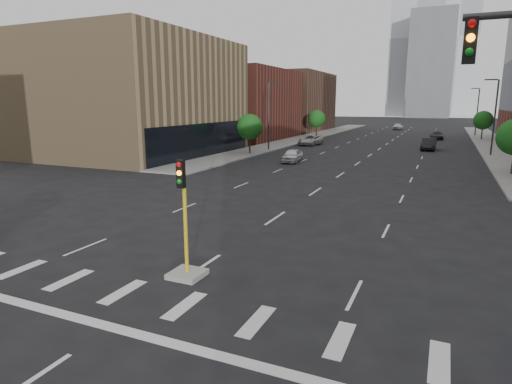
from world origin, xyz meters
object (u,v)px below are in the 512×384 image
Objects in this scene: car_near_left at (292,155)px; car_distant at (398,126)px; car_far_left at (310,140)px; median_traffic_signal at (186,252)px; car_mid_right at (429,144)px; car_deep_right at (437,135)px.

car_near_left is 0.92× the size of car_distant.
car_far_left is at bearing 95.98° from car_near_left.
median_traffic_signal is 51.70m from car_far_left.
car_mid_right reaches higher than car_far_left.
car_deep_right is 27.57m from car_distant.
car_near_left is 0.85× the size of car_mid_right.
car_distant is at bearing 81.00° from car_near_left.
car_mid_right is 1.04× the size of car_deep_right.
median_traffic_signal is 95.37m from car_distant.
car_mid_right is (13.05, 19.04, 0.10)m from car_near_left.
median_traffic_signal reaches higher than car_near_left.
median_traffic_signal is at bearing -95.87° from car_mid_right.
car_distant is at bearing 102.14° from car_mid_right.
median_traffic_signal is 0.95× the size of car_distant.
median_traffic_signal is 69.69m from car_deep_right.
car_near_left is 0.79× the size of car_far_left.
car_mid_right is at bearing -97.42° from car_deep_right.
car_distant is (-8.63, 44.98, -0.04)m from car_mid_right.
car_deep_right is at bearing -66.97° from car_distant.
car_near_left is 64.18m from car_distant.
car_mid_right reaches higher than car_distant.
car_far_left is (-10.50, 50.62, -0.23)m from median_traffic_signal.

